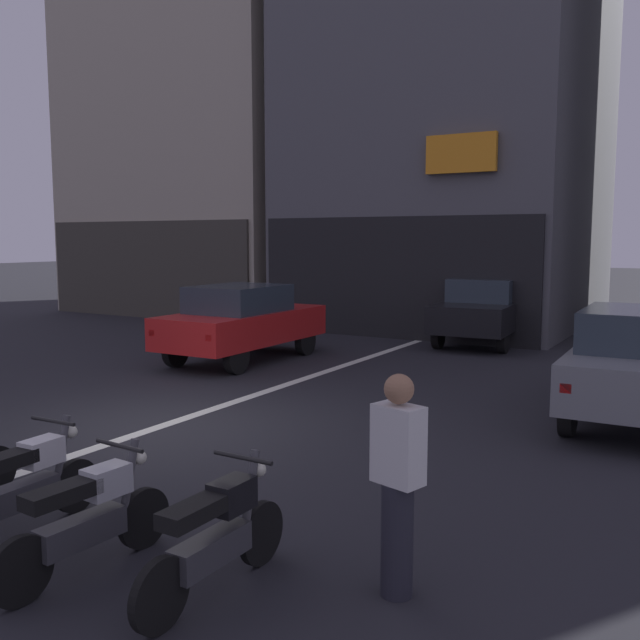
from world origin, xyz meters
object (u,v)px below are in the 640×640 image
object	(u,v)px
car_black_down_street	(484,308)
motorcycle_silver_row_right_mid	(88,518)
motorcycle_black_row_rightmost	(216,535)
person_by_motorcycles	(398,484)
car_red_crossing_near	(242,320)
motorcycle_white_row_centre	(25,484)

from	to	relation	value
car_black_down_street	motorcycle_silver_row_right_mid	world-z (taller)	car_black_down_street
motorcycle_black_row_rightmost	person_by_motorcycles	xyz separation A→B (m)	(1.16, 0.66, 0.40)
car_red_crossing_near	car_black_down_street	distance (m)	6.34
car_red_crossing_near	motorcycle_white_row_centre	bearing A→B (deg)	-65.86
car_black_down_street	motorcycle_black_row_rightmost	xyz separation A→B (m)	(2.04, -13.18, -0.43)
person_by_motorcycles	motorcycle_black_row_rightmost	bearing A→B (deg)	-150.23
motorcycle_black_row_rightmost	person_by_motorcycles	world-z (taller)	person_by_motorcycles
motorcycle_silver_row_right_mid	motorcycle_white_row_centre	bearing A→B (deg)	167.52
car_red_crossing_near	motorcycle_black_row_rightmost	xyz separation A→B (m)	(5.77, -8.05, -0.43)
motorcycle_white_row_centre	person_by_motorcycles	xyz separation A→B (m)	(3.31, 0.68, 0.40)
car_black_down_street	motorcycle_black_row_rightmost	bearing A→B (deg)	-81.21
motorcycle_white_row_centre	motorcycle_silver_row_right_mid	xyz separation A→B (m)	(1.08, -0.24, 0.00)
motorcycle_white_row_centre	person_by_motorcycles	bearing A→B (deg)	11.66
car_red_crossing_near	motorcycle_black_row_rightmost	size ratio (longest dim) A/B	2.46
motorcycle_white_row_centre	motorcycle_black_row_rightmost	xyz separation A→B (m)	(2.15, 0.02, 0.00)
person_by_motorcycles	car_red_crossing_near	bearing A→B (deg)	133.14
car_red_crossing_near	motorcycle_silver_row_right_mid	bearing A→B (deg)	-60.55
motorcycle_silver_row_right_mid	motorcycle_black_row_rightmost	distance (m)	1.10
car_black_down_street	motorcycle_black_row_rightmost	distance (m)	13.34
car_black_down_street	person_by_motorcycles	xyz separation A→B (m)	(3.20, -12.51, -0.03)
car_red_crossing_near	car_black_down_street	world-z (taller)	same
car_red_crossing_near	motorcycle_silver_row_right_mid	size ratio (longest dim) A/B	2.46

